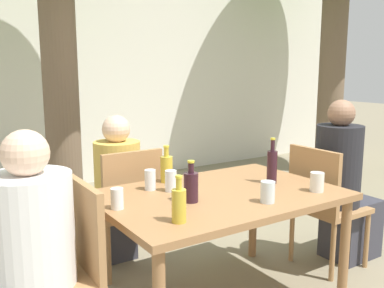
% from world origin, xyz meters
% --- Properties ---
extents(cafe_building_wall, '(10.00, 0.08, 2.80)m').
position_xyz_m(cafe_building_wall, '(0.00, 3.27, 1.40)').
color(cafe_building_wall, silver).
rests_on(cafe_building_wall, ground_plane).
extents(dining_table_front, '(1.42, 0.96, 0.73)m').
position_xyz_m(dining_table_front, '(0.00, 0.00, 0.65)').
color(dining_table_front, '#996B42').
rests_on(dining_table_front, ground_plane).
extents(patio_chair_0, '(0.44, 0.44, 0.91)m').
position_xyz_m(patio_chair_0, '(-0.94, 0.00, 0.52)').
color(patio_chair_0, '#A87A4C').
rests_on(patio_chair_0, ground_plane).
extents(patio_chair_1, '(0.44, 0.44, 0.91)m').
position_xyz_m(patio_chair_1, '(0.94, 0.00, 0.52)').
color(patio_chair_1, '#A87A4C').
rests_on(patio_chair_1, ground_plane).
extents(patio_chair_2, '(0.44, 0.44, 0.91)m').
position_xyz_m(patio_chair_2, '(-0.28, 0.71, 0.52)').
color(patio_chair_2, '#A87A4C').
rests_on(patio_chair_2, ground_plane).
extents(person_seated_0, '(0.60, 0.40, 1.19)m').
position_xyz_m(person_seated_0, '(-1.17, -0.00, 0.54)').
color(person_seated_0, '#383842').
rests_on(person_seated_0, ground_plane).
extents(person_seated_1, '(0.57, 0.33, 1.24)m').
position_xyz_m(person_seated_1, '(1.17, -0.00, 0.55)').
color(person_seated_1, '#383842').
rests_on(person_seated_1, ground_plane).
extents(person_seated_2, '(0.34, 0.57, 1.13)m').
position_xyz_m(person_seated_2, '(-0.28, 0.95, 0.50)').
color(person_seated_2, '#383842').
rests_on(person_seated_2, ground_plane).
extents(wine_bottle_0, '(0.07, 0.07, 0.30)m').
position_xyz_m(wine_bottle_0, '(0.41, -0.01, 0.84)').
color(wine_bottle_0, '#331923').
rests_on(wine_bottle_0, dining_table_front).
extents(oil_cruet_1, '(0.07, 0.07, 0.23)m').
position_xyz_m(oil_cruet_1, '(-0.46, -0.29, 0.82)').
color(oil_cruet_1, gold).
rests_on(oil_cruet_1, dining_table_front).
extents(oil_cruet_2, '(0.08, 0.08, 0.24)m').
position_xyz_m(oil_cruet_2, '(-0.15, 0.38, 0.82)').
color(oil_cruet_2, gold).
rests_on(oil_cruet_2, dining_table_front).
extents(wine_bottle_3, '(0.08, 0.08, 0.23)m').
position_xyz_m(wine_bottle_3, '(-0.24, -0.06, 0.82)').
color(wine_bottle_3, '#331923').
rests_on(wine_bottle_3, dining_table_front).
extents(drinking_glass_0, '(0.08, 0.08, 0.12)m').
position_xyz_m(drinking_glass_0, '(0.11, -0.30, 0.79)').
color(drinking_glass_0, silver).
rests_on(drinking_glass_0, dining_table_front).
extents(drinking_glass_1, '(0.08, 0.08, 0.12)m').
position_xyz_m(drinking_glass_1, '(0.50, -0.30, 0.78)').
color(drinking_glass_1, silver).
rests_on(drinking_glass_1, dining_table_front).
extents(drinking_glass_2, '(0.07, 0.07, 0.11)m').
position_xyz_m(drinking_glass_2, '(-0.63, 0.05, 0.78)').
color(drinking_glass_2, white).
rests_on(drinking_glass_2, dining_table_front).
extents(drinking_glass_3, '(0.07, 0.07, 0.13)m').
position_xyz_m(drinking_glass_3, '(-0.23, 0.18, 0.79)').
color(drinking_glass_3, white).
rests_on(drinking_glass_3, dining_table_front).
extents(drinking_glass_4, '(0.07, 0.07, 0.12)m').
position_xyz_m(drinking_glass_4, '(-0.32, 0.28, 0.79)').
color(drinking_glass_4, white).
rests_on(drinking_glass_4, dining_table_front).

